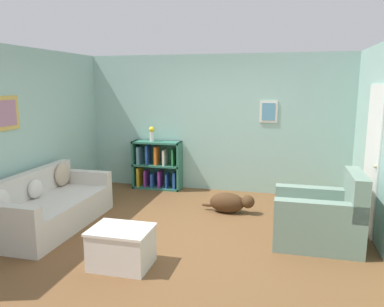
{
  "coord_description": "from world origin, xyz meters",
  "views": [
    {
      "loc": [
        1.3,
        -4.81,
        2.06
      ],
      "look_at": [
        0.0,
        0.4,
        1.05
      ],
      "focal_mm": 35.0,
      "sensor_mm": 36.0,
      "label": 1
    }
  ],
  "objects_px": {
    "vase": "(152,133)",
    "couch": "(49,207)",
    "bookshelf": "(157,166)",
    "recliner_chair": "(322,219)",
    "dog": "(230,203)",
    "coffee_table": "(122,246)"
  },
  "relations": [
    {
      "from": "bookshelf",
      "to": "dog",
      "type": "distance_m",
      "value": 1.98
    },
    {
      "from": "bookshelf",
      "to": "recliner_chair",
      "type": "xyz_separation_m",
      "value": [
        2.94,
        -2.0,
        -0.11
      ]
    },
    {
      "from": "bookshelf",
      "to": "dog",
      "type": "xyz_separation_m",
      "value": [
        1.62,
        -1.1,
        -0.28
      ]
    },
    {
      "from": "recliner_chair",
      "to": "vase",
      "type": "xyz_separation_m",
      "value": [
        -3.03,
        1.98,
        0.77
      ]
    },
    {
      "from": "coffee_table",
      "to": "recliner_chair",
      "type": "bearing_deg",
      "value": 27.68
    },
    {
      "from": "couch",
      "to": "vase",
      "type": "distance_m",
      "value": 2.55
    },
    {
      "from": "vase",
      "to": "recliner_chair",
      "type": "bearing_deg",
      "value": -33.24
    },
    {
      "from": "recliner_chair",
      "to": "dog",
      "type": "distance_m",
      "value": 1.61
    },
    {
      "from": "bookshelf",
      "to": "recliner_chair",
      "type": "height_order",
      "value": "recliner_chair"
    },
    {
      "from": "bookshelf",
      "to": "coffee_table",
      "type": "xyz_separation_m",
      "value": [
        0.68,
        -3.18,
        -0.21
      ]
    },
    {
      "from": "couch",
      "to": "coffee_table",
      "type": "xyz_separation_m",
      "value": [
        1.54,
        -0.87,
        -0.05
      ]
    },
    {
      "from": "couch",
      "to": "recliner_chair",
      "type": "bearing_deg",
      "value": 4.67
    },
    {
      "from": "couch",
      "to": "recliner_chair",
      "type": "xyz_separation_m",
      "value": [
        3.79,
        0.31,
        0.05
      ]
    },
    {
      "from": "coffee_table",
      "to": "dog",
      "type": "distance_m",
      "value": 2.29
    },
    {
      "from": "couch",
      "to": "coffee_table",
      "type": "distance_m",
      "value": 1.77
    },
    {
      "from": "couch",
      "to": "vase",
      "type": "height_order",
      "value": "vase"
    },
    {
      "from": "bookshelf",
      "to": "dog",
      "type": "height_order",
      "value": "bookshelf"
    },
    {
      "from": "vase",
      "to": "couch",
      "type": "bearing_deg",
      "value": -108.47
    },
    {
      "from": "recliner_chair",
      "to": "dog",
      "type": "xyz_separation_m",
      "value": [
        -1.32,
        0.91,
        -0.17
      ]
    },
    {
      "from": "couch",
      "to": "coffee_table",
      "type": "relative_size",
      "value": 2.92
    },
    {
      "from": "dog",
      "to": "bookshelf",
      "type": "bearing_deg",
      "value": 145.92
    },
    {
      "from": "bookshelf",
      "to": "vase",
      "type": "xyz_separation_m",
      "value": [
        -0.09,
        -0.02,
        0.66
      ]
    }
  ]
}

